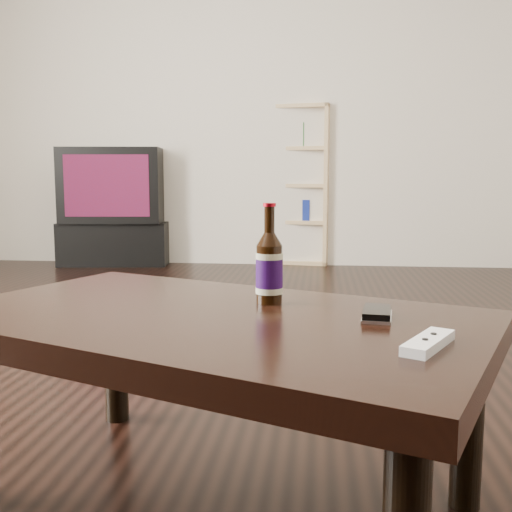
# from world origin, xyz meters

# --- Properties ---
(floor) EXTENTS (5.00, 6.00, 0.01)m
(floor) POSITION_xyz_m (0.00, 0.00, -0.01)
(floor) COLOR black
(floor) RESTS_ON ground
(wall_back) EXTENTS (5.00, 0.02, 2.70)m
(wall_back) POSITION_xyz_m (0.00, 3.01, 1.35)
(wall_back) COLOR silver
(wall_back) RESTS_ON ground
(tv_stand) EXTENTS (0.91, 0.53, 0.35)m
(tv_stand) POSITION_xyz_m (-1.12, 2.89, 0.17)
(tv_stand) COLOR black
(tv_stand) RESTS_ON floor
(tv) EXTENTS (0.85, 0.59, 0.60)m
(tv) POSITION_xyz_m (-1.12, 2.89, 0.64)
(tv) COLOR black
(tv) RESTS_ON tv_stand
(bookshelf) EXTENTS (0.74, 0.43, 1.28)m
(bookshelf) POSITION_xyz_m (0.29, 3.17, 0.67)
(bookshelf) COLOR tan
(bookshelf) RESTS_ON floor
(coffee_table) EXTENTS (1.29, 1.03, 0.42)m
(coffee_table) POSITION_xyz_m (0.32, -0.64, 0.37)
(coffee_table) COLOR black
(coffee_table) RESTS_ON floor
(beer_bottle) EXTENTS (0.07, 0.07, 0.22)m
(beer_bottle) POSITION_xyz_m (0.44, -0.52, 0.50)
(beer_bottle) COLOR black
(beer_bottle) RESTS_ON coffee_table
(phone) EXTENTS (0.07, 0.12, 0.02)m
(phone) POSITION_xyz_m (0.67, -0.65, 0.43)
(phone) COLOR silver
(phone) RESTS_ON coffee_table
(remote) EXTENTS (0.11, 0.16, 0.02)m
(remote) POSITION_xyz_m (0.74, -0.86, 0.43)
(remote) COLOR white
(remote) RESTS_ON coffee_table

